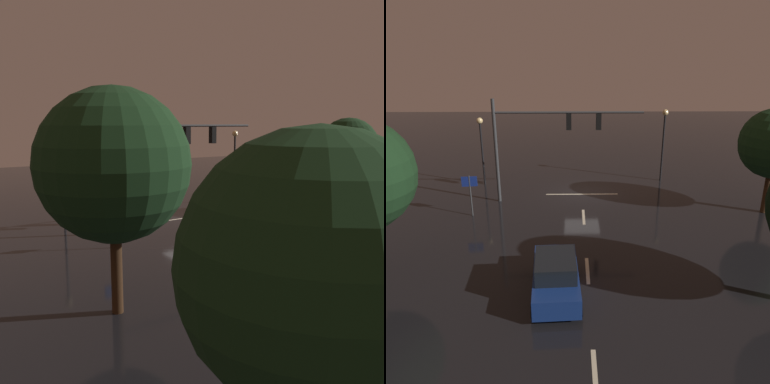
# 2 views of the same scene
# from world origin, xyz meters

# --- Properties ---
(ground_plane) EXTENTS (80.00, 80.00, 0.00)m
(ground_plane) POSITION_xyz_m (0.00, 0.00, 0.00)
(ground_plane) COLOR black
(traffic_signal_assembly) EXTENTS (9.38, 0.47, 6.66)m
(traffic_signal_assembly) POSITION_xyz_m (2.45, 1.26, 4.59)
(traffic_signal_assembly) COLOR #383A3D
(traffic_signal_assembly) RESTS_ON ground_plane
(lane_dash_far) EXTENTS (0.16, 2.20, 0.01)m
(lane_dash_far) POSITION_xyz_m (0.00, 4.00, 0.00)
(lane_dash_far) COLOR beige
(lane_dash_far) RESTS_ON ground_plane
(lane_dash_mid) EXTENTS (0.16, 2.20, 0.01)m
(lane_dash_mid) POSITION_xyz_m (0.00, 10.00, 0.00)
(lane_dash_mid) COLOR beige
(lane_dash_mid) RESTS_ON ground_plane
(stop_bar) EXTENTS (5.00, 0.16, 0.01)m
(stop_bar) POSITION_xyz_m (0.00, 0.08, 0.00)
(stop_bar) COLOR beige
(stop_bar) RESTS_ON ground_plane
(car_approaching) EXTENTS (2.12, 4.45, 1.70)m
(car_approaching) POSITION_xyz_m (1.35, 11.64, 0.80)
(car_approaching) COLOR navy
(car_approaching) RESTS_ON ground_plane
(street_lamp_left_kerb) EXTENTS (0.44, 0.44, 5.42)m
(street_lamp_left_kerb) POSITION_xyz_m (-6.13, -2.93, 3.76)
(street_lamp_left_kerb) COLOR black
(street_lamp_left_kerb) RESTS_ON ground_plane
(street_lamp_right_kerb) EXTENTS (0.44, 0.44, 4.97)m
(street_lamp_right_kerb) POSITION_xyz_m (7.22, -2.20, 3.49)
(street_lamp_right_kerb) COLOR black
(street_lamp_right_kerb) RESTS_ON ground_plane
(route_sign) EXTENTS (0.90, 0.16, 2.52)m
(route_sign) POSITION_xyz_m (6.71, 3.69, 1.82)
(route_sign) COLOR #383A3D
(route_sign) RESTS_ON ground_plane
(tree_left_near) EXTENTS (4.09, 4.09, 6.36)m
(tree_left_near) POSITION_xyz_m (-11.11, 3.42, 4.30)
(tree_left_near) COLOR #382314
(tree_left_near) RESTS_ON ground_plane
(tree_right_near) EXTENTS (4.17, 4.17, 5.94)m
(tree_right_near) POSITION_xyz_m (9.56, 18.38, 3.85)
(tree_right_near) COLOR #382314
(tree_right_near) RESTS_ON ground_plane
(tree_right_far) EXTENTS (4.73, 4.73, 7.07)m
(tree_right_far) POSITION_xyz_m (9.31, 10.43, 4.69)
(tree_right_far) COLOR #382314
(tree_right_far) RESTS_ON ground_plane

